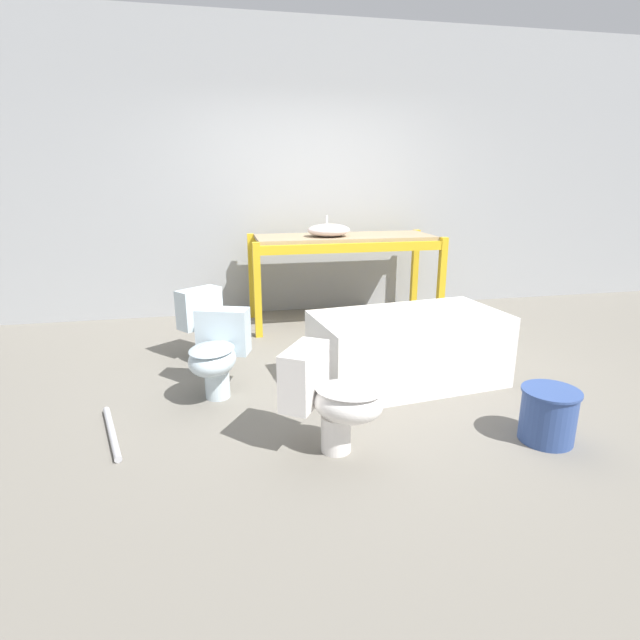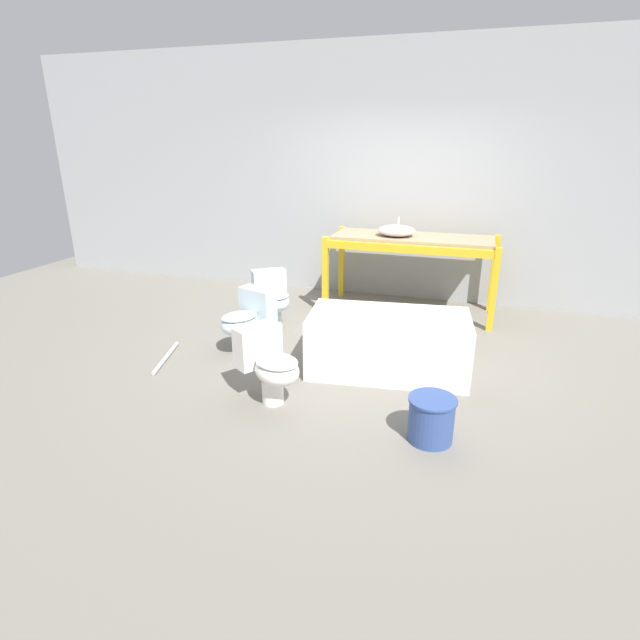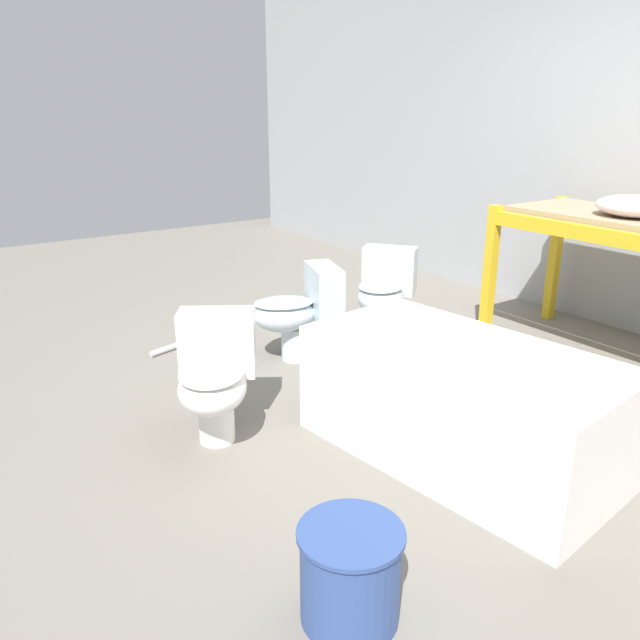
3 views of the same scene
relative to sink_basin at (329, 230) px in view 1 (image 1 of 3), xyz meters
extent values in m
plane|color=slate|center=(-0.11, -1.26, -1.02)|extent=(12.00, 12.00, 0.00)
cube|color=#9EA0A3|center=(-0.11, 0.70, 0.58)|extent=(10.80, 0.08, 3.20)
cube|color=gold|center=(-0.79, -0.31, -0.54)|extent=(0.07, 0.07, 0.95)
cube|color=gold|center=(1.16, -0.31, -0.54)|extent=(0.07, 0.07, 0.95)
cube|color=gold|center=(-0.79, 0.43, -0.54)|extent=(0.07, 0.07, 0.95)
cube|color=gold|center=(1.16, 0.43, -0.54)|extent=(0.07, 0.07, 0.95)
cube|color=gold|center=(0.19, -0.31, -0.15)|extent=(1.95, 0.06, 0.09)
cube|color=gold|center=(0.19, 0.43, -0.15)|extent=(1.95, 0.06, 0.09)
cube|color=#998466|center=(0.19, 0.06, -0.08)|extent=(1.88, 0.67, 0.04)
ellipsoid|color=silver|center=(0.00, 0.00, 0.00)|extent=(0.45, 0.39, 0.13)
cylinder|color=silver|center=(0.00, 0.11, 0.11)|extent=(0.02, 0.02, 0.08)
cube|color=white|center=(0.25, -1.70, -0.74)|extent=(1.53, 0.91, 0.56)
cube|color=beige|center=(0.25, -1.70, -0.58)|extent=(1.44, 0.82, 0.24)
cylinder|color=silver|center=(-1.22, -0.92, -0.91)|extent=(0.18, 0.18, 0.22)
ellipsoid|color=silver|center=(-1.18, -0.98, -0.70)|extent=(0.51, 0.52, 0.23)
ellipsoid|color=#9FAFB7|center=(-1.18, -0.98, -0.62)|extent=(0.48, 0.50, 0.03)
cube|color=silver|center=(-1.34, -0.76, -0.57)|extent=(0.41, 0.37, 0.34)
cylinder|color=silver|center=(-1.22, -1.68, -0.91)|extent=(0.18, 0.18, 0.22)
ellipsoid|color=silver|center=(-1.24, -1.75, -0.70)|extent=(0.44, 0.49, 0.23)
ellipsoid|color=#9FAFB7|center=(-1.24, -1.75, -0.62)|extent=(0.42, 0.47, 0.03)
cube|color=silver|center=(-1.15, -1.49, -0.57)|extent=(0.42, 0.29, 0.34)
cylinder|color=white|center=(-0.54, -2.58, -0.91)|extent=(0.18, 0.18, 0.22)
ellipsoid|color=white|center=(-0.48, -2.62, -0.70)|extent=(0.52, 0.50, 0.23)
ellipsoid|color=beige|center=(-0.48, -2.62, -0.62)|extent=(0.49, 0.47, 0.03)
cube|color=white|center=(-0.71, -2.47, -0.57)|extent=(0.35, 0.42, 0.34)
cylinder|color=#334C8C|center=(0.76, -2.73, -0.85)|extent=(0.32, 0.32, 0.33)
cylinder|color=#334C8C|center=(0.76, -2.73, -0.69)|extent=(0.35, 0.35, 0.02)
cylinder|color=#B7B7BC|center=(-1.88, -2.12, -1.00)|extent=(0.23, 0.70, 0.04)
camera|label=1|loc=(-1.17, -5.14, 0.56)|focal=28.00mm
camera|label=2|loc=(0.95, -5.93, 1.05)|focal=28.00mm
camera|label=3|loc=(2.04, -3.74, 0.57)|focal=35.00mm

